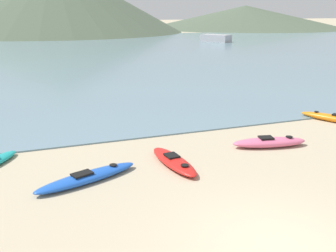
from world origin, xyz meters
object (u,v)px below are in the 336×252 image
object	(u,v)px
moored_boat_0	(216,38)
kayak_on_sand_2	(87,177)
kayak_on_sand_0	(335,118)
kayak_on_sand_1	(269,142)
kayak_on_sand_3	(174,161)

from	to	relation	value
moored_boat_0	kayak_on_sand_2	bearing A→B (deg)	-121.21
kayak_on_sand_0	kayak_on_sand_1	distance (m)	5.30
kayak_on_sand_3	moored_boat_0	bearing A→B (deg)	61.32
kayak_on_sand_0	kayak_on_sand_1	size ratio (longest dim) A/B	1.07
kayak_on_sand_0	kayak_on_sand_3	bearing A→B (deg)	-165.65
kayak_on_sand_3	kayak_on_sand_1	bearing A→B (deg)	6.13
kayak_on_sand_0	kayak_on_sand_2	bearing A→B (deg)	-167.61
kayak_on_sand_0	kayak_on_sand_3	world-z (taller)	kayak_on_sand_0
kayak_on_sand_1	kayak_on_sand_3	size ratio (longest dim) A/B	1.01
kayak_on_sand_2	kayak_on_sand_0	bearing A→B (deg)	12.39
kayak_on_sand_2	kayak_on_sand_3	xyz separation A→B (m)	(2.98, 0.33, -0.01)
kayak_on_sand_1	kayak_on_sand_3	world-z (taller)	kayak_on_sand_1
kayak_on_sand_0	kayak_on_sand_3	size ratio (longest dim) A/B	1.08
kayak_on_sand_0	moored_boat_0	xyz separation A→B (m)	(16.85, 45.10, 0.46)
kayak_on_sand_2	kayak_on_sand_3	world-z (taller)	kayak_on_sand_2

